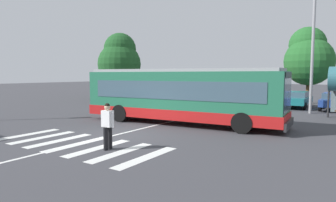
{
  "coord_description": "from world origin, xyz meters",
  "views": [
    {
      "loc": [
        9.23,
        -10.13,
        2.76
      ],
      "look_at": [
        0.28,
        3.48,
        1.3
      ],
      "focal_mm": 31.85,
      "sensor_mm": 36.0,
      "label": 1
    }
  ],
  "objects_px": {
    "parked_car_blue": "(335,100)",
    "background_tree_right": "(309,57)",
    "background_tree_left": "(120,60)",
    "city_transit_bus": "(181,95)",
    "parked_car_black": "(208,95)",
    "twin_arm_street_lamp": "(314,26)",
    "pedestrian_crossing_street": "(108,124)",
    "parked_car_teal": "(297,99)",
    "parked_car_silver": "(233,96)",
    "parked_car_red": "(262,97)"
  },
  "relations": [
    {
      "from": "parked_car_blue",
      "to": "background_tree_right",
      "type": "xyz_separation_m",
      "value": [
        -2.65,
        4.74,
        3.66
      ]
    },
    {
      "from": "parked_car_blue",
      "to": "twin_arm_street_lamp",
      "type": "relative_size",
      "value": 0.44
    },
    {
      "from": "pedestrian_crossing_street",
      "to": "parked_car_black",
      "type": "relative_size",
      "value": 0.38
    },
    {
      "from": "city_transit_bus",
      "to": "parked_car_blue",
      "type": "bearing_deg",
      "value": 60.57
    },
    {
      "from": "pedestrian_crossing_street",
      "to": "twin_arm_street_lamp",
      "type": "relative_size",
      "value": 0.17
    },
    {
      "from": "twin_arm_street_lamp",
      "to": "parked_car_blue",
      "type": "bearing_deg",
      "value": 67.89
    },
    {
      "from": "parked_car_silver",
      "to": "parked_car_red",
      "type": "height_order",
      "value": "same"
    },
    {
      "from": "parked_car_teal",
      "to": "parked_car_blue",
      "type": "xyz_separation_m",
      "value": [
        2.76,
        -0.19,
        0.0
      ]
    },
    {
      "from": "twin_arm_street_lamp",
      "to": "background_tree_left",
      "type": "distance_m",
      "value": 20.06
    },
    {
      "from": "parked_car_blue",
      "to": "background_tree_right",
      "type": "height_order",
      "value": "background_tree_right"
    },
    {
      "from": "background_tree_right",
      "to": "parked_car_black",
      "type": "bearing_deg",
      "value": -150.93
    },
    {
      "from": "city_transit_bus",
      "to": "parked_car_red",
      "type": "height_order",
      "value": "city_transit_bus"
    },
    {
      "from": "parked_car_teal",
      "to": "twin_arm_street_lamp",
      "type": "xyz_separation_m",
      "value": [
        1.49,
        -3.32,
        5.35
      ]
    },
    {
      "from": "parked_car_black",
      "to": "parked_car_blue",
      "type": "distance_m",
      "value": 10.83
    },
    {
      "from": "twin_arm_street_lamp",
      "to": "background_tree_left",
      "type": "xyz_separation_m",
      "value": [
        -19.88,
        2.05,
        -1.73
      ]
    },
    {
      "from": "parked_car_black",
      "to": "parked_car_silver",
      "type": "height_order",
      "value": "same"
    },
    {
      "from": "city_transit_bus",
      "to": "parked_car_blue",
      "type": "relative_size",
      "value": 2.56
    },
    {
      "from": "parked_car_silver",
      "to": "parked_car_red",
      "type": "relative_size",
      "value": 1.0
    },
    {
      "from": "city_transit_bus",
      "to": "twin_arm_street_lamp",
      "type": "height_order",
      "value": "twin_arm_street_lamp"
    },
    {
      "from": "parked_car_teal",
      "to": "pedestrian_crossing_street",
      "type": "bearing_deg",
      "value": -99.74
    },
    {
      "from": "parked_car_black",
      "to": "background_tree_left",
      "type": "height_order",
      "value": "background_tree_left"
    },
    {
      "from": "parked_car_black",
      "to": "parked_car_blue",
      "type": "relative_size",
      "value": 1.0
    },
    {
      "from": "parked_car_teal",
      "to": "twin_arm_street_lamp",
      "type": "bearing_deg",
      "value": -65.86
    },
    {
      "from": "city_transit_bus",
      "to": "parked_car_silver",
      "type": "height_order",
      "value": "city_transit_bus"
    },
    {
      "from": "parked_car_black",
      "to": "background_tree_right",
      "type": "relative_size",
      "value": 0.63
    },
    {
      "from": "parked_car_silver",
      "to": "parked_car_teal",
      "type": "distance_m",
      "value": 5.38
    },
    {
      "from": "city_transit_bus",
      "to": "parked_car_teal",
      "type": "relative_size",
      "value": 2.57
    },
    {
      "from": "parked_car_teal",
      "to": "parked_car_blue",
      "type": "relative_size",
      "value": 1.0
    },
    {
      "from": "parked_car_teal",
      "to": "background_tree_left",
      "type": "distance_m",
      "value": 18.79
    },
    {
      "from": "parked_car_blue",
      "to": "background_tree_left",
      "type": "distance_m",
      "value": 21.48
    },
    {
      "from": "city_transit_bus",
      "to": "background_tree_right",
      "type": "relative_size",
      "value": 1.6
    },
    {
      "from": "parked_car_teal",
      "to": "parked_car_blue",
      "type": "height_order",
      "value": "same"
    },
    {
      "from": "parked_car_silver",
      "to": "parked_car_teal",
      "type": "xyz_separation_m",
      "value": [
        5.36,
        0.44,
        0.0
      ]
    },
    {
      "from": "city_transit_bus",
      "to": "pedestrian_crossing_street",
      "type": "relative_size",
      "value": 6.72
    },
    {
      "from": "city_transit_bus",
      "to": "parked_car_teal",
      "type": "xyz_separation_m",
      "value": [
        3.94,
        12.06,
        -0.82
      ]
    },
    {
      "from": "parked_car_black",
      "to": "background_tree_right",
      "type": "bearing_deg",
      "value": 29.07
    },
    {
      "from": "background_tree_left",
      "to": "parked_car_silver",
      "type": "bearing_deg",
      "value": 3.6
    },
    {
      "from": "parked_car_teal",
      "to": "parked_car_silver",
      "type": "bearing_deg",
      "value": -175.27
    },
    {
      "from": "twin_arm_street_lamp",
      "to": "parked_car_red",
      "type": "bearing_deg",
      "value": 142.47
    },
    {
      "from": "city_transit_bus",
      "to": "parked_car_black",
      "type": "bearing_deg",
      "value": 108.94
    },
    {
      "from": "pedestrian_crossing_street",
      "to": "parked_car_blue",
      "type": "height_order",
      "value": "pedestrian_crossing_street"
    },
    {
      "from": "parked_car_blue",
      "to": "background_tree_left",
      "type": "bearing_deg",
      "value": -177.1
    },
    {
      "from": "parked_car_black",
      "to": "parked_car_silver",
      "type": "xyz_separation_m",
      "value": [
        2.71,
        -0.44,
        0.0
      ]
    },
    {
      "from": "parked_car_black",
      "to": "twin_arm_street_lamp",
      "type": "bearing_deg",
      "value": -19.14
    },
    {
      "from": "pedestrian_crossing_street",
      "to": "parked_car_silver",
      "type": "xyz_separation_m",
      "value": [
        -2.18,
        18.09,
        -0.2
      ]
    },
    {
      "from": "pedestrian_crossing_street",
      "to": "twin_arm_street_lamp",
      "type": "xyz_separation_m",
      "value": [
        4.67,
        15.22,
        5.15
      ]
    },
    {
      "from": "parked_car_teal",
      "to": "background_tree_left",
      "type": "bearing_deg",
      "value": -176.07
    },
    {
      "from": "city_transit_bus",
      "to": "parked_car_red",
      "type": "bearing_deg",
      "value": 85.01
    },
    {
      "from": "parked_car_silver",
      "to": "background_tree_right",
      "type": "distance_m",
      "value": 8.26
    },
    {
      "from": "parked_car_silver",
      "to": "parked_car_blue",
      "type": "xyz_separation_m",
      "value": [
        8.12,
        0.25,
        0.0
      ]
    }
  ]
}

